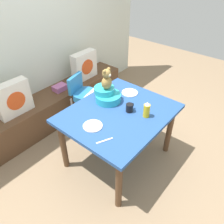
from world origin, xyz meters
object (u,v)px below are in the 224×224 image
(book_stack, at_px, (60,88))
(coffee_mug, at_px, (130,108))
(dinner_plate_near, at_px, (130,93))
(pillow_floral_right, at_px, (84,66))
(ketchup_bottle, at_px, (147,110))
(pillow_floral_left, at_px, (13,99))
(highchair, at_px, (84,94))
(dinner_plate_far, at_px, (93,126))
(infant_seat_teal, at_px, (107,95))
(dining_table, at_px, (119,119))
(teddy_bear, at_px, (107,79))

(book_stack, distance_m, coffee_mug, 1.37)
(dinner_plate_near, bearing_deg, book_stack, 101.75)
(pillow_floral_right, bearing_deg, coffee_mug, -114.00)
(ketchup_bottle, bearing_deg, dinner_plate_near, 56.98)
(pillow_floral_left, xyz_separation_m, dinner_plate_near, (0.96, -1.09, 0.07))
(highchair, height_order, dinner_plate_far, highchair)
(highchair, height_order, ketchup_bottle, ketchup_bottle)
(infant_seat_teal, bearing_deg, pillow_floral_left, 124.12)
(pillow_floral_left, relative_size, dinner_plate_near, 2.20)
(book_stack, bearing_deg, dinner_plate_near, -78.25)
(book_stack, relative_size, ketchup_bottle, 1.08)
(dining_table, xyz_separation_m, dinner_plate_near, (0.39, 0.14, 0.11))
(dining_table, bearing_deg, infant_seat_teal, 70.15)
(teddy_bear, relative_size, dinner_plate_near, 1.25)
(teddy_bear, distance_m, dinner_plate_near, 0.42)
(book_stack, height_order, teddy_bear, teddy_bear)
(pillow_floral_left, distance_m, book_stack, 0.75)
(pillow_floral_left, height_order, teddy_bear, teddy_bear)
(pillow_floral_right, relative_size, dining_table, 0.36)
(dinner_plate_near, height_order, dinner_plate_far, same)
(highchair, xyz_separation_m, ketchup_bottle, (-0.11, -1.09, 0.31))
(coffee_mug, bearing_deg, dining_table, 136.24)
(pillow_floral_right, bearing_deg, dining_table, -118.53)
(dinner_plate_near, bearing_deg, dinner_plate_far, -173.51)
(book_stack, distance_m, ketchup_bottle, 1.56)
(pillow_floral_right, relative_size, dinner_plate_far, 2.20)
(pillow_floral_left, xyz_separation_m, dining_table, (0.57, -1.23, -0.04))
(infant_seat_teal, xyz_separation_m, dinner_plate_far, (-0.46, -0.20, -0.07))
(coffee_mug, bearing_deg, ketchup_bottle, -78.09)
(coffee_mug, height_order, dinner_plate_far, coffee_mug)
(pillow_floral_left, distance_m, ketchup_bottle, 1.66)
(coffee_mug, relative_size, dinner_plate_far, 0.60)
(pillow_floral_left, height_order, coffee_mug, pillow_floral_left)
(ketchup_bottle, relative_size, dinner_plate_far, 0.92)
(dining_table, bearing_deg, teddy_bear, 70.11)
(coffee_mug, bearing_deg, infant_seat_teal, 88.83)
(pillow_floral_left, height_order, highchair, pillow_floral_left)
(book_stack, height_order, dinner_plate_far, dinner_plate_far)
(highchair, bearing_deg, book_stack, 99.58)
(pillow_floral_right, xyz_separation_m, ketchup_bottle, (-0.54, -1.50, 0.15))
(pillow_floral_left, distance_m, pillow_floral_right, 1.24)
(dinner_plate_far, bearing_deg, dinner_plate_near, 6.49)
(dinner_plate_near, bearing_deg, pillow_floral_left, 131.36)
(dinner_plate_far, bearing_deg, pillow_floral_left, 99.97)
(coffee_mug, xyz_separation_m, dinner_plate_far, (-0.45, 0.13, -0.04))
(infant_seat_teal, bearing_deg, dinner_plate_near, -21.10)
(highchair, height_order, teddy_bear, teddy_bear)
(book_stack, height_order, highchair, highchair)
(book_stack, relative_size, coffee_mug, 1.67)
(highchair, distance_m, teddy_bear, 0.76)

